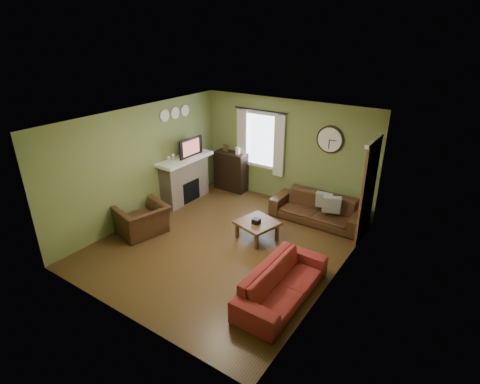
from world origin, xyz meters
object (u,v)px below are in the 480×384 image
Objects in this scene: bookshelf at (231,171)px; armchair at (142,220)px; sofa_red at (282,283)px; coffee_table at (257,230)px; sofa_brown at (318,209)px.

bookshelf is 3.06m from armchair.
coffee_table is (-1.34, 1.39, -0.09)m from sofa_red.
coffee_table is at bearing 133.08° from armchair.
sofa_brown is 2.91m from sofa_red.
sofa_brown is (2.71, -0.39, -0.22)m from bookshelf.
armchair is (-0.19, -3.04, -0.21)m from bookshelf.
coffee_table is at bearing -43.07° from bookshelf.
bookshelf is at bearing 45.72° from sofa_red.
bookshelf is at bearing -169.36° from armchair.
armchair is at bearing -93.65° from bookshelf.
armchair reaches higher than sofa_red.
sofa_red is 3.52m from armchair.
sofa_red is (3.32, -3.24, -0.24)m from bookshelf.
sofa_red reaches higher than coffee_table.
coffee_table is at bearing 44.04° from sofa_red.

